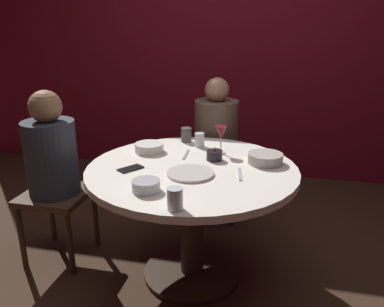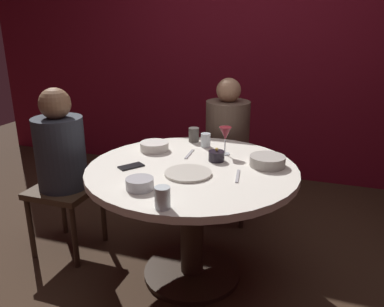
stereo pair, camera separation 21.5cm
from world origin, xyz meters
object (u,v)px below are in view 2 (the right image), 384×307
object	(u,v)px
dining_table	(192,194)
bowl_salad_center	(154,146)
wine_glass	(225,135)
dinner_plate	(188,173)
bowl_serving_large	(140,184)
cup_near_candle	(206,140)
cell_phone	(131,166)
bowl_small_white	(267,161)
candle_holder	(216,156)
cup_by_left_diner	(194,135)
seated_diner_left	(61,154)
cup_by_right_diner	(162,198)
seated_diner_back	(227,133)

from	to	relation	value
dining_table	bowl_salad_center	distance (m)	0.43
wine_glass	dinner_plate	bearing A→B (deg)	-104.84
bowl_serving_large	cup_near_candle	size ratio (longest dim) A/B	1.53
cell_phone	bowl_small_white	distance (m)	0.78
cup_near_candle	wine_glass	bearing A→B (deg)	-34.98
candle_holder	wine_glass	xyz separation A→B (m)	(0.02, 0.13, 0.10)
bowl_small_white	cup_by_left_diner	distance (m)	0.64
bowl_serving_large	cup_near_candle	world-z (taller)	cup_near_candle
dinner_plate	bowl_serving_large	distance (m)	0.30
dining_table	seated_diner_left	distance (m)	0.91
seated_diner_left	cell_phone	bearing A→B (deg)	-11.48
seated_diner_left	bowl_serving_large	bearing A→B (deg)	-26.47
cup_near_candle	cup_by_left_diner	bearing A→B (deg)	142.73
dining_table	cup_by_right_diner	size ratio (longest dim) A/B	11.97
cell_phone	bowl_serving_large	distance (m)	0.32
seated_diner_left	candle_holder	size ratio (longest dim) A/B	11.79
bowl_salad_center	cup_by_right_diner	bearing A→B (deg)	-63.22
cup_near_candle	seated_diner_left	bearing A→B (deg)	-155.80
seated_diner_back	cup_by_left_diner	distance (m)	0.40
candle_holder	bowl_small_white	bearing A→B (deg)	2.34
seated_diner_back	cup_by_right_diner	world-z (taller)	seated_diner_back
dining_table	cup_by_left_diner	bearing A→B (deg)	107.48
dining_table	candle_holder	size ratio (longest dim) A/B	12.61
bowl_salad_center	bowl_small_white	world-z (taller)	bowl_small_white
cup_near_candle	candle_holder	bearing A→B (deg)	-59.84
cup_by_right_diner	bowl_serving_large	bearing A→B (deg)	140.43
seated_diner_left	dinner_plate	xyz separation A→B (m)	(0.91, -0.12, 0.03)
seated_diner_left	dining_table	bearing A→B (deg)	0.00
dinner_plate	cup_near_candle	size ratio (longest dim) A/B	2.83
seated_diner_back	seated_diner_left	bearing A→B (deg)	-46.91
bowl_salad_center	seated_diner_back	bearing A→B (deg)	62.71
cup_by_left_diner	dinner_plate	bearing A→B (deg)	-74.23
candle_holder	dining_table	bearing A→B (deg)	-126.42
dining_table	bowl_salad_center	size ratio (longest dim) A/B	6.58
cell_phone	cup_by_right_diner	size ratio (longest dim) A/B	1.39
seated_diner_left	wine_glass	distance (m)	1.06
wine_glass	cup_by_left_diner	distance (m)	0.34
cell_phone	cup_by_right_diner	xyz separation A→B (m)	(0.37, -0.42, 0.05)
bowl_small_white	cell_phone	bearing A→B (deg)	-159.74
dining_table	dinner_plate	world-z (taller)	dinner_plate
dinner_plate	cup_by_right_diner	xyz separation A→B (m)	(0.03, -0.41, 0.04)
cup_near_candle	cup_by_right_diner	distance (m)	0.92
wine_glass	bowl_salad_center	size ratio (longest dim) A/B	0.96
seated_diner_left	candle_holder	xyz separation A→B (m)	(1.00, 0.14, 0.05)
cell_phone	bowl_small_white	world-z (taller)	bowl_small_white
dining_table	cup_near_candle	world-z (taller)	cup_near_candle
wine_glass	cup_by_right_diner	world-z (taller)	wine_glass
cell_phone	cup_near_candle	distance (m)	0.58
bowl_small_white	bowl_serving_large	bearing A→B (deg)	-135.92
seated_diner_left	cup_near_candle	bearing A→B (deg)	24.20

